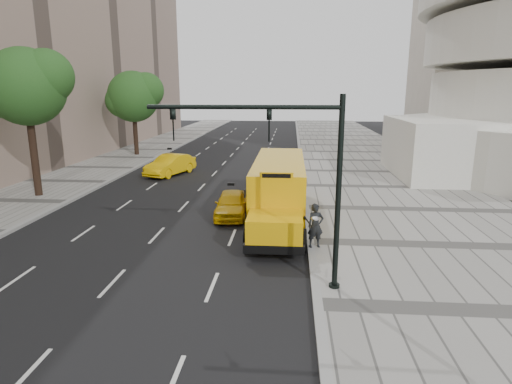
# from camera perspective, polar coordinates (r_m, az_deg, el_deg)

# --- Properties ---
(ground) EXTENTS (140.00, 140.00, 0.00)m
(ground) POSITION_cam_1_polar(r_m,az_deg,el_deg) (24.63, -7.37, -1.98)
(ground) COLOR black
(ground) RESTS_ON ground
(sidewalk_museum) EXTENTS (12.00, 140.00, 0.15)m
(sidewalk_museum) POSITION_cam_1_polar(r_m,az_deg,el_deg) (25.05, 20.59, -2.31)
(sidewalk_museum) COLOR gray
(sidewalk_museum) RESTS_ON ground
(sidewalk_far) EXTENTS (6.00, 140.00, 0.15)m
(sidewalk_far) POSITION_cam_1_polar(r_m,az_deg,el_deg) (28.96, -29.19, -1.12)
(sidewalk_far) COLOR gray
(sidewalk_far) RESTS_ON ground
(curb_museum) EXTENTS (0.30, 140.00, 0.15)m
(curb_museum) POSITION_cam_1_polar(r_m,az_deg,el_deg) (24.10, 6.73, -2.13)
(curb_museum) COLOR gray
(curb_museum) RESTS_ON ground
(curb_far) EXTENTS (0.30, 140.00, 0.15)m
(curb_far) POSITION_cam_1_polar(r_m,az_deg,el_deg) (27.41, -23.97, -1.31)
(curb_far) COLOR gray
(curb_far) RESTS_ON ground
(tree_b) EXTENTS (5.11, 4.54, 8.96)m
(tree_b) POSITION_cam_1_polar(r_m,az_deg,el_deg) (29.07, -28.20, 12.33)
(tree_b) COLOR black
(tree_b) RESTS_ON ground
(tree_c) EXTENTS (5.58, 4.96, 8.35)m
(tree_c) POSITION_cam_1_polar(r_m,az_deg,el_deg) (44.62, -15.95, 12.19)
(tree_c) COLOR black
(tree_c) RESTS_ON ground
(school_bus) EXTENTS (2.96, 11.56, 3.19)m
(school_bus) POSITION_cam_1_polar(r_m,az_deg,el_deg) (22.06, 3.09, 1.01)
(school_bus) COLOR #E6A808
(school_bus) RESTS_ON ground
(taxi_near) EXTENTS (1.81, 4.04, 1.35)m
(taxi_near) POSITION_cam_1_polar(r_m,az_deg,el_deg) (22.51, -3.32, -1.59)
(taxi_near) COLOR #EBB507
(taxi_near) RESTS_ON ground
(taxi_far) EXTENTS (3.23, 5.16, 1.61)m
(taxi_far) POSITION_cam_1_polar(r_m,az_deg,el_deg) (34.14, -11.35, 3.57)
(taxi_far) COLOR #EBB507
(taxi_far) RESTS_ON ground
(pedestrian) EXTENTS (0.77, 0.61, 1.84)m
(pedestrian) POSITION_cam_1_polar(r_m,az_deg,el_deg) (17.81, 7.94, -4.47)
(pedestrian) COLOR black
(pedestrian) RESTS_ON sidewalk_museum
(traffic_signal) EXTENTS (6.18, 0.36, 6.40)m
(traffic_signal) POSITION_cam_1_polar(r_m,az_deg,el_deg) (13.45, 5.09, 3.04)
(traffic_signal) COLOR black
(traffic_signal) RESTS_ON ground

